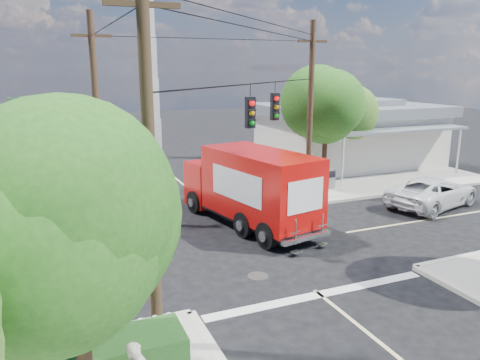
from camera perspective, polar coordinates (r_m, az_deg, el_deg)
ground at (r=18.29m, az=2.45°, el=-8.07°), size 120.00×120.00×0.00m
sidewalk_ne at (r=32.61m, az=11.68°, el=1.44°), size 14.12×14.12×0.14m
road_markings at (r=17.07m, az=4.58°, el=-9.72°), size 32.00×32.00×0.01m
building_ne at (r=34.04m, az=13.09°, el=5.71°), size 11.80×10.20×4.50m
radio_tower at (r=36.24m, az=-10.55°, el=11.56°), size 0.80×0.80×17.00m
tree_sw_front at (r=8.20m, az=-19.71°, el=-4.27°), size 3.88×3.78×6.03m
tree_ne_front at (r=26.53m, az=10.57°, el=9.04°), size 4.21×4.14×6.66m
tree_ne_back at (r=29.85m, az=12.42°, el=8.31°), size 3.77×3.66×5.82m
palm_nw_front at (r=22.94m, az=-23.47°, el=8.20°), size 3.01×3.08×5.59m
utility_poles at (r=18.03m, az=-4.19°, el=6.94°), size 12.00×10.68×9.00m
picket_fence at (r=11.50m, az=-23.08°, el=-19.37°), size 5.94×0.06×1.00m
vending_boxes at (r=26.31m, az=9.56°, el=0.05°), size 1.90×0.50×1.10m
delivery_truck at (r=20.19m, az=1.22°, el=-0.89°), size 3.85×8.07×3.36m
parked_car at (r=25.07m, az=22.42°, el=-1.34°), size 5.85×3.85×1.49m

